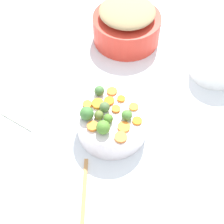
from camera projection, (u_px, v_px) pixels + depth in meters
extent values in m
cube|color=white|center=(123.00, 137.00, 1.05)|extent=(2.40, 2.40, 0.02)
cylinder|color=white|center=(112.00, 122.00, 1.02)|extent=(0.23, 0.23, 0.09)
cylinder|color=red|center=(126.00, 28.00, 1.28)|extent=(0.27, 0.27, 0.11)
ellipsoid|color=tan|center=(127.00, 11.00, 1.21)|extent=(0.22, 0.22, 0.05)
cylinder|color=orange|center=(124.00, 127.00, 0.94)|extent=(0.05, 0.05, 0.01)
cylinder|color=orange|center=(87.00, 104.00, 0.99)|extent=(0.03, 0.03, 0.01)
cylinder|color=orange|center=(121.00, 99.00, 1.01)|extent=(0.04, 0.04, 0.01)
cylinder|color=orange|center=(112.00, 91.00, 1.03)|extent=(0.05, 0.05, 0.01)
cylinder|color=orange|center=(137.00, 121.00, 0.96)|extent=(0.04, 0.04, 0.01)
cylinder|color=orange|center=(121.00, 137.00, 0.92)|extent=(0.05, 0.05, 0.01)
cylinder|color=orange|center=(93.00, 126.00, 0.94)|extent=(0.05, 0.05, 0.01)
cylinder|color=orange|center=(98.00, 104.00, 0.99)|extent=(0.05, 0.05, 0.01)
cylinder|color=orange|center=(116.00, 109.00, 0.98)|extent=(0.04, 0.04, 0.01)
cylinder|color=orange|center=(134.00, 107.00, 0.99)|extent=(0.04, 0.04, 0.01)
cylinder|color=orange|center=(109.00, 101.00, 1.00)|extent=(0.05, 0.05, 0.01)
sphere|color=#4E8129|center=(108.00, 119.00, 0.95)|extent=(0.03, 0.03, 0.03)
sphere|color=#437E39|center=(87.00, 113.00, 0.95)|extent=(0.04, 0.04, 0.04)
sphere|color=#50882E|center=(103.00, 127.00, 0.92)|extent=(0.04, 0.04, 0.04)
sphere|color=#4E8435|center=(126.00, 114.00, 0.96)|extent=(0.03, 0.03, 0.03)
sphere|color=olive|center=(99.00, 115.00, 0.96)|extent=(0.03, 0.03, 0.03)
sphere|color=#47753B|center=(99.00, 91.00, 1.01)|extent=(0.03, 0.03, 0.03)
sphere|color=#4E6D3C|center=(105.00, 107.00, 0.97)|extent=(0.03, 0.03, 0.03)
cube|color=#BC854B|center=(84.00, 202.00, 0.90)|extent=(0.16, 0.23, 0.01)
cylinder|color=white|center=(217.00, 63.00, 1.16)|extent=(0.18, 0.18, 0.11)
cube|color=beige|center=(35.00, 103.00, 1.12)|extent=(0.24, 0.21, 0.01)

